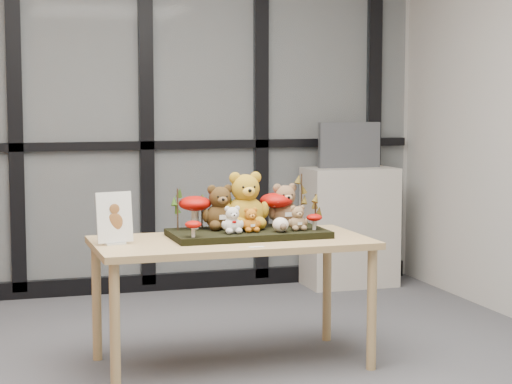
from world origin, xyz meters
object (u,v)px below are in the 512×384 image
object	(u,v)px
bear_beige_small	(298,217)
cabinet	(350,227)
bear_pooh_yellow	(245,197)
plush_cream_hedgehog	(281,224)
bear_small_yellow	(251,219)
mushroom_front_right	(314,221)
mushroom_back_left	(195,211)
monitor	(349,145)
diorama_tray	(248,233)
mushroom_front_left	(193,228)
bear_tan_back	(285,203)
display_table	(232,252)
mushroom_back_right	(276,208)
sign_holder	(115,221)
bear_brown_medium	(220,205)
bear_white_bow	(232,218)

from	to	relation	value
bear_beige_small	cabinet	xyz separation A→B (m)	(1.03, 1.75, -0.33)
bear_pooh_yellow	plush_cream_hedgehog	size ratio (longest dim) A/B	3.97
bear_small_yellow	mushroom_front_right	bearing A→B (deg)	-4.30
mushroom_back_left	monitor	distance (m)	2.20
diorama_tray	mushroom_front_left	size ratio (longest dim) A/B	8.88
bear_small_yellow	bear_tan_back	bearing A→B (deg)	34.30
monitor	plush_cream_hedgehog	bearing A→B (deg)	-122.15
display_table	diorama_tray	bearing A→B (deg)	26.57
mushroom_back_right	sign_holder	distance (m)	0.91
bear_small_yellow	sign_holder	bearing A→B (deg)	177.79
display_table	monitor	distance (m)	2.27
bear_brown_medium	display_table	bearing A→B (deg)	-80.74
bear_tan_back	bear_small_yellow	size ratio (longest dim) A/B	1.82
bear_small_yellow	mushroom_back_right	size ratio (longest dim) A/B	0.70
diorama_tray	bear_beige_small	distance (m)	0.27
diorama_tray	mushroom_back_left	distance (m)	0.31
display_table	mushroom_back_left	bearing A→B (deg)	128.57
bear_white_bow	mushroom_back_left	size ratio (longest dim) A/B	0.80
bear_small_yellow	cabinet	xyz separation A→B (m)	(1.28, 1.73, -0.33)
mushroom_back_left	cabinet	world-z (taller)	mushroom_back_left
plush_cream_hedgehog	mushroom_back_left	distance (m)	0.47
diorama_tray	bear_pooh_yellow	bearing A→B (deg)	84.47
mushroom_back_right	mushroom_front_right	bearing A→B (deg)	-52.55
mushroom_front_right	sign_holder	world-z (taller)	sign_holder
bear_brown_medium	bear_tan_back	distance (m)	0.37
bear_white_bow	mushroom_front_right	world-z (taller)	bear_white_bow
bear_brown_medium	bear_tan_back	world-z (taller)	bear_brown_medium
bear_brown_medium	sign_holder	xyz separation A→B (m)	(-0.58, -0.13, -0.05)
bear_tan_back	cabinet	bearing A→B (deg)	55.69
display_table	bear_pooh_yellow	xyz separation A→B (m)	(0.11, 0.13, 0.27)
bear_pooh_yellow	sign_holder	bearing A→B (deg)	-171.35
diorama_tray	mushroom_back_right	size ratio (longest dim) A/B	4.08
diorama_tray	plush_cream_hedgehog	xyz separation A→B (m)	(0.14, -0.11, 0.06)
diorama_tray	sign_holder	size ratio (longest dim) A/B	3.10
bear_small_yellow	sign_holder	xyz separation A→B (m)	(-0.70, 0.02, 0.01)
diorama_tray	bear_small_yellow	size ratio (longest dim) A/B	5.85
bear_white_bow	mushroom_back_right	distance (m)	0.35
plush_cream_hedgehog	bear_pooh_yellow	bearing A→B (deg)	125.98
bear_small_yellow	bear_white_bow	bearing A→B (deg)	-172.14
bear_brown_medium	cabinet	size ratio (longest dim) A/B	0.30
mushroom_back_right	bear_brown_medium	bearing A→B (deg)	-175.67
display_table	plush_cream_hedgehog	bearing A→B (deg)	-13.66
bear_tan_back	bear_white_bow	world-z (taller)	bear_tan_back
bear_pooh_yellow	mushroom_front_left	bearing A→B (deg)	-146.87
mushroom_front_right	diorama_tray	bearing A→B (deg)	165.98
bear_pooh_yellow	mushroom_back_right	bearing A→B (deg)	10.06
bear_brown_medium	bear_small_yellow	size ratio (longest dim) A/B	1.86
sign_holder	bear_pooh_yellow	bearing A→B (deg)	-1.43
diorama_tray	mushroom_back_left	size ratio (longest dim) A/B	4.21
sign_holder	bear_white_bow	bearing A→B (deg)	-14.04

